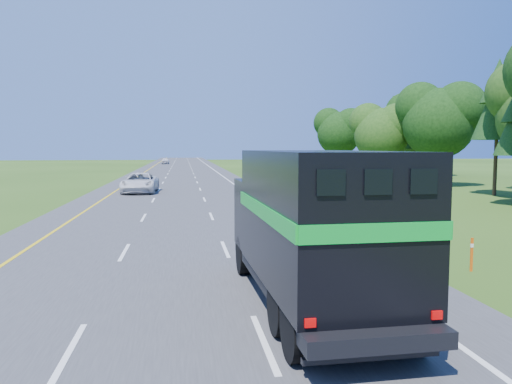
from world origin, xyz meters
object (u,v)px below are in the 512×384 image
Objects in this scene: far_car at (165,161)px; exit_sign at (420,186)px; horse_truck at (312,225)px; white_suv at (140,183)px.

far_car is 1.22× the size of exit_sign.
horse_truck is 2.07× the size of far_car.
exit_sign is (13.59, -22.75, 1.31)m from white_suv.
far_car is 97.06m from exit_sign.
exit_sign is at bearing -81.25° from far_car.
white_suv is (-6.54, 31.45, -1.16)m from horse_truck.
horse_truck is 32.14m from white_suv.
far_car is at bearing 92.25° from horse_truck.
horse_truck reaches higher than white_suv.
far_car is (-0.37, 73.30, -0.13)m from white_suv.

